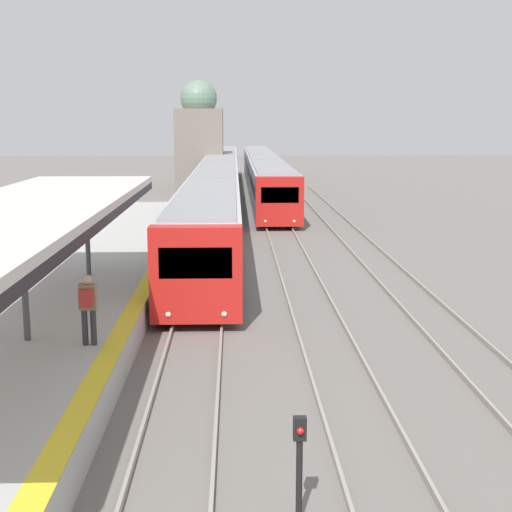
# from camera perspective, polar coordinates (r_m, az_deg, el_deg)

# --- Properties ---
(platform_canopy) EXTENTS (4.00, 18.30, 3.20)m
(platform_canopy) POSITION_cam_1_polar(r_m,az_deg,el_deg) (17.31, -18.23, 3.35)
(platform_canopy) COLOR beige
(platform_canopy) RESTS_ON station_platform
(person_on_platform) EXTENTS (0.40, 0.40, 1.66)m
(person_on_platform) POSITION_cam_1_polar(r_m,az_deg,el_deg) (16.89, -13.30, -3.77)
(person_on_platform) COLOR #2D2D33
(person_on_platform) RESTS_ON station_platform
(train_near) EXTENTS (2.68, 62.71, 3.19)m
(train_near) POSITION_cam_1_polar(r_m,az_deg,el_deg) (51.30, -3.00, 6.00)
(train_near) COLOR red
(train_near) RESTS_ON ground_plane
(train_far) EXTENTS (2.68, 45.77, 3.12)m
(train_far) POSITION_cam_1_polar(r_m,az_deg,el_deg) (61.90, 0.57, 6.80)
(train_far) COLOR red
(train_far) RESTS_ON ground_plane
(signal_post_near) EXTENTS (0.20, 0.22, 1.67)m
(signal_post_near) POSITION_cam_1_polar(r_m,az_deg,el_deg) (11.16, 3.50, -15.70)
(signal_post_near) COLOR black
(signal_post_near) RESTS_ON ground_plane
(distant_domed_building) EXTENTS (4.11, 4.11, 9.49)m
(distant_domed_building) POSITION_cam_1_polar(r_m,az_deg,el_deg) (63.12, -4.55, 9.30)
(distant_domed_building) COLOR slate
(distant_domed_building) RESTS_ON ground_plane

